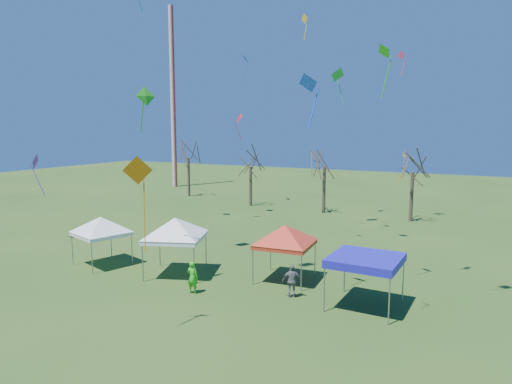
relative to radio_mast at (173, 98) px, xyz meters
The scene contains 23 objects.
ground 45.78m from the radio_mast, 50.53° to the right, with size 140.00×140.00×0.00m, color #284C18.
radio_mast is the anchor object (origin of this frame).
tree_0 11.45m from the radio_mast, 42.77° to the right, with size 3.83×3.83×8.44m.
tree_1 20.72m from the radio_mast, 28.48° to the right, with size 3.42×3.42×7.54m.
tree_2 28.08m from the radio_mast, 20.57° to the right, with size 3.71×3.71×8.18m.
tree_3 36.04m from the radio_mast, 16.31° to the right, with size 3.59×3.59×7.91m.
tent_white_west 38.92m from the radio_mast, 59.72° to the right, with size 3.78×3.78×3.49m.
tent_white_mid 41.26m from the radio_mast, 52.85° to the right, with size 4.12×4.12×3.87m.
tent_red 43.74m from the radio_mast, 44.81° to the right, with size 4.12×4.12×3.64m.
tent_blue 48.58m from the radio_mast, 42.19° to the right, with size 3.26×3.26×2.48m.
person_grey 46.70m from the radio_mast, 45.58° to the right, with size 1.00×0.42×1.71m, color slate.
person_green 44.94m from the radio_mast, 51.75° to the right, with size 0.62×0.40×1.69m, color green.
kite_22 36.14m from the radio_mast, 19.13° to the right, with size 0.87×0.86×2.75m.
kite_5 48.04m from the radio_mast, 54.50° to the right, with size 1.09×0.90×3.85m.
kite_13 23.91m from the radio_mast, 37.80° to the right, with size 1.21×1.17×2.65m.
kite_11 32.68m from the radio_mast, 28.84° to the right, with size 1.48×1.63×2.94m.
kite_18 37.16m from the radio_mast, 39.22° to the right, with size 0.65×0.50×1.79m.
kite_27 45.50m from the radio_mast, 44.79° to the right, with size 1.23×0.99×2.61m.
kite_1 42.84m from the radio_mast, 54.53° to the right, with size 0.74×1.05×2.30m.
kite_19 36.56m from the radio_mast, 23.72° to the right, with size 0.72×0.58×1.95m.
kite_2 19.11m from the radio_mast, 28.87° to the right, with size 1.48×1.66×3.40m.
kite_17 45.63m from the radio_mast, 39.65° to the right, with size 1.07×1.04×2.69m.
kite_14 32.73m from the radio_mast, 71.12° to the right, with size 1.14×1.25×3.28m.
Camera 1 is at (12.03, -18.69, 8.49)m, focal length 32.00 mm.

